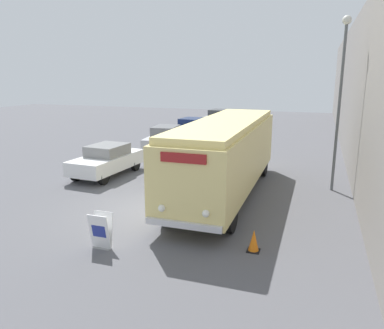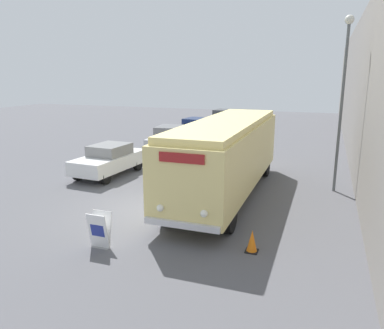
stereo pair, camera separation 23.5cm
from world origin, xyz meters
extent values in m
plane|color=#56565B|center=(0.00, 0.00, 0.00)|extent=(80.00, 80.00, 0.00)
cube|color=gray|center=(7.62, 10.00, 4.03)|extent=(0.30, 60.00, 8.05)
cylinder|color=black|center=(1.32, -0.91, 0.55)|extent=(0.28, 1.09, 1.09)
cylinder|color=black|center=(3.47, -0.91, 0.55)|extent=(0.28, 1.09, 1.09)
cylinder|color=black|center=(1.32, 6.34, 0.55)|extent=(0.28, 1.09, 1.09)
cylinder|color=black|center=(3.47, 6.34, 0.55)|extent=(0.28, 1.09, 1.09)
cube|color=#E5D17F|center=(2.39, 2.72, 1.73)|extent=(2.47, 10.05, 2.36)
cube|color=#F3DD87|center=(2.39, 2.72, 3.03)|extent=(2.28, 9.65, 0.24)
cube|color=silver|center=(2.39, -2.37, 0.67)|extent=(2.35, 0.12, 0.20)
sphere|color=white|center=(1.71, -2.34, 1.10)|extent=(0.22, 0.22, 0.22)
sphere|color=white|center=(3.07, -2.34, 1.10)|extent=(0.22, 0.22, 0.22)
cube|color=maroon|center=(2.39, -2.33, 2.66)|extent=(1.36, 0.06, 0.28)
cube|color=gray|center=(0.18, -3.23, 0.00)|extent=(0.56, 0.23, 0.01)
cube|color=white|center=(0.18, -3.33, 0.53)|extent=(0.63, 0.21, 1.07)
cube|color=white|center=(0.18, -3.14, 0.53)|extent=(0.63, 0.21, 1.07)
cube|color=navy|center=(0.18, -3.34, 0.56)|extent=(0.44, 0.07, 0.37)
cylinder|color=#595E60|center=(6.66, 4.89, 3.45)|extent=(0.12, 0.12, 6.90)
sphere|color=silver|center=(6.66, 4.89, 7.01)|extent=(0.36, 0.36, 0.36)
cylinder|color=black|center=(-4.80, 2.51, 0.35)|extent=(0.22, 0.70, 0.70)
cylinder|color=black|center=(-3.23, 2.40, 0.35)|extent=(0.22, 0.70, 0.70)
cylinder|color=black|center=(-4.61, 5.30, 0.35)|extent=(0.22, 0.70, 0.70)
cylinder|color=black|center=(-3.04, 5.19, 0.35)|extent=(0.22, 0.70, 0.70)
cube|color=silver|center=(-3.92, 3.85, 0.69)|extent=(2.12, 4.31, 0.68)
cube|color=gray|center=(-3.91, 3.95, 1.29)|extent=(1.69, 1.99, 0.51)
cylinder|color=black|center=(-4.44, 9.45, 0.30)|extent=(0.22, 0.60, 0.60)
cylinder|color=black|center=(-2.92, 9.60, 0.30)|extent=(0.22, 0.60, 0.60)
cylinder|color=black|center=(-4.78, 12.74, 0.30)|extent=(0.22, 0.60, 0.60)
cylinder|color=black|center=(-3.26, 12.90, 0.30)|extent=(0.22, 0.60, 0.60)
cube|color=#B7B7BC|center=(-3.85, 11.17, 0.62)|extent=(2.26, 4.87, 0.64)
cube|color=slate|center=(-3.87, 11.29, 1.23)|extent=(1.73, 2.26, 0.59)
cylinder|color=black|center=(-5.07, 15.88, 0.36)|extent=(0.22, 0.72, 0.72)
cylinder|color=black|center=(-3.45, 15.72, 0.36)|extent=(0.22, 0.72, 0.72)
cylinder|color=black|center=(-4.77, 18.84, 0.36)|extent=(0.22, 0.72, 0.72)
cylinder|color=black|center=(-3.16, 18.68, 0.36)|extent=(0.22, 0.72, 0.72)
cube|color=#2D478C|center=(-4.11, 17.28, 0.64)|extent=(2.30, 4.53, 0.57)
cube|color=#19274D|center=(-4.10, 17.39, 1.15)|extent=(1.79, 2.11, 0.46)
cylinder|color=black|center=(-4.77, 23.50, 0.31)|extent=(0.22, 0.62, 0.62)
cylinder|color=black|center=(-3.12, 23.37, 0.31)|extent=(0.22, 0.62, 0.62)
cylinder|color=black|center=(-4.53, 26.65, 0.31)|extent=(0.22, 0.62, 0.62)
cylinder|color=black|center=(-2.87, 26.52, 0.31)|extent=(0.22, 0.62, 0.62)
cube|color=slate|center=(-3.82, 25.01, 0.60)|extent=(2.26, 4.70, 0.57)
cube|color=#3F4043|center=(-3.81, 25.12, 1.16)|extent=(1.79, 2.17, 0.55)
cube|color=black|center=(4.41, -2.01, 0.01)|extent=(0.36, 0.36, 0.03)
cone|color=orange|center=(4.41, -2.01, 0.34)|extent=(0.30, 0.30, 0.62)
camera|label=1|loc=(5.91, -11.89, 4.94)|focal=35.00mm
camera|label=2|loc=(6.14, -11.82, 4.94)|focal=35.00mm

